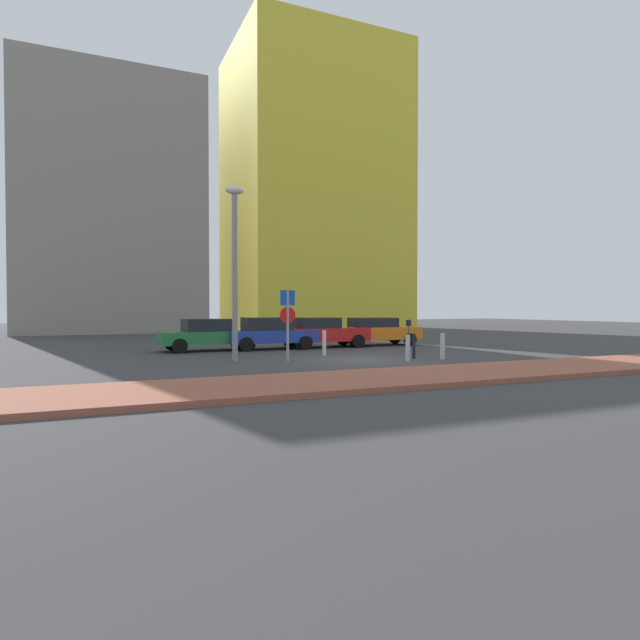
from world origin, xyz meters
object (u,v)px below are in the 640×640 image
Objects in this scene: street_lamp at (235,257)px; traffic_bollard_far at (414,346)px; parked_car_blue at (270,333)px; parking_meter at (409,331)px; traffic_bollard_near at (408,348)px; parked_car_green at (209,334)px; traffic_bollard_mid at (324,343)px; parking_sign_post at (288,316)px; parked_car_orange at (375,331)px; parked_car_red at (322,332)px; traffic_bollard_edge at (443,346)px.

street_lamp is 7.53m from traffic_bollard_far.
parking_meter is at bearing -34.56° from parked_car_blue.
parked_car_blue is at bearing 112.21° from traffic_bollard_near.
parked_car_green reaches higher than traffic_bollard_mid.
parking_sign_post is 4.55m from traffic_bollard_near.
parked_car_green is 0.72× the size of street_lamp.
parked_car_orange is 7.15m from traffic_bollard_far.
parked_car_orange is at bearing 2.27° from parked_car_blue.
parked_car_red is 4.68× the size of traffic_bollard_near.
parked_car_blue is at bearing -176.80° from parked_car_red.
parked_car_blue reaches higher than traffic_bollard_mid.
traffic_bollard_near is at bearing -137.99° from traffic_bollard_far.
parked_car_red is 6.78m from traffic_bollard_far.
parked_car_red is at bearing 123.82° from parking_meter.
parked_car_red reaches higher than parked_car_green.
parked_car_red is 3.09m from parked_car_orange.
street_lamp reaches higher than parked_car_green.
street_lamp is (-1.69, 0.97, 2.16)m from parking_sign_post.
traffic_bollard_far is at bearing -61.16° from parked_car_blue.
traffic_bollard_edge is (-1.35, -7.41, -0.27)m from parked_car_orange.
parked_car_blue is 4.18m from traffic_bollard_mid.
traffic_bollard_mid is 1.07× the size of traffic_bollard_far.
traffic_bollard_near is at bearing 180.00° from traffic_bollard_edge.
traffic_bollard_near is at bearing -67.79° from parked_car_blue.
parked_car_orange is at bearing -0.51° from parked_car_green.
parked_car_green is 4.85× the size of traffic_bollard_near.
parking_sign_post reaches higher than traffic_bollard_near.
parked_car_blue reaches higher than traffic_bollard_near.
parking_meter is at bearing -26.07° from parked_car_green.
parking_sign_post is at bearing -29.82° from street_lamp.
parked_car_blue is 4.07× the size of traffic_bollard_mid.
parked_car_blue is 0.66× the size of street_lamp.
parking_meter is at bearing 59.84° from traffic_bollard_far.
parked_car_green is 0.99× the size of parked_car_orange.
parked_car_blue is 8.47m from traffic_bollard_edge.
parked_car_green is 1.76× the size of parking_sign_post.
parked_car_red is 3.13× the size of parking_meter.
traffic_bollard_edge is at bearing -100.33° from parked_car_orange.
parking_meter is 0.22× the size of street_lamp.
parked_car_red is at bearing 40.37° from street_lamp.
parked_car_red is at bearing 3.20° from parked_car_blue.
parking_sign_post is at bearing -101.87° from parked_car_blue.
parked_car_orange is 1.77× the size of parking_sign_post.
street_lamp is 6.48× the size of traffic_bollard_edge.
parked_car_green reaches higher than parked_car_orange.
parking_sign_post reaches higher than parked_car_red.
traffic_bollard_mid is (-4.33, -0.40, -0.40)m from parking_meter.
traffic_bollard_edge is at bearing -57.97° from parked_car_blue.
parking_meter reaches higher than traffic_bollard_mid.
parked_car_red is 1.70× the size of parking_sign_post.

